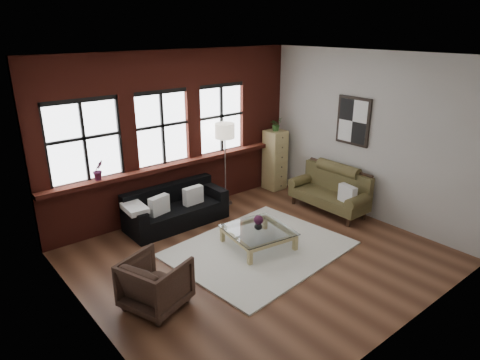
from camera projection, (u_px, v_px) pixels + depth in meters
floor at (258, 256)px, 7.12m from camera, size 5.50×5.50×0.00m
ceiling at (262, 56)px, 6.02m from camera, size 5.50×5.50×0.00m
wall_back at (175, 134)px, 8.38m from camera, size 5.50×0.00×5.50m
wall_front at (410, 218)px, 4.76m from camera, size 5.50×0.00×5.50m
wall_left at (83, 211)px, 4.92m from camera, size 0.00×5.00×5.00m
wall_right at (366, 136)px, 8.21m from camera, size 0.00×5.00×5.00m
brick_backwall at (176, 135)px, 8.34m from camera, size 5.50×0.12×3.20m
sill_ledge at (180, 163)px, 8.46m from camera, size 5.50×0.30×0.08m
window_left at (84, 142)px, 7.22m from camera, size 1.38×0.10×1.50m
window_mid at (162, 129)px, 8.11m from camera, size 1.38×0.10×1.50m
window_right at (221, 119)px, 8.95m from camera, size 1.38×0.10×1.50m
wall_poster at (353, 121)px, 8.33m from camera, size 0.05×0.74×0.94m
shag_rug at (260, 249)px, 7.30m from camera, size 3.03×2.49×0.03m
dark_sofa at (176, 207)px, 8.13m from camera, size 1.94×0.78×0.70m
pillow_a at (159, 205)px, 7.75m from camera, size 0.42×0.22×0.34m
pillow_b at (193, 195)px, 8.19m from camera, size 0.41×0.16×0.34m
vintage_settee at (329, 191)px, 8.66m from camera, size 0.75×1.68×0.90m
pillow_settee at (347, 194)px, 8.20m from camera, size 0.20×0.40×0.34m
armchair at (156, 283)px, 5.73m from camera, size 0.99×0.98×0.71m
coffee_table at (258, 238)px, 7.35m from camera, size 1.16×1.16×0.35m
vase at (258, 225)px, 7.26m from camera, size 0.17×0.17×0.14m
flowers at (258, 220)px, 7.23m from camera, size 0.16×0.16×0.16m
drawer_chest at (275, 160)px, 9.84m from camera, size 0.42×0.42×1.38m
potted_plant_top at (276, 124)px, 9.55m from camera, size 0.30×0.27×0.30m
floor_lamp at (225, 161)px, 8.88m from camera, size 0.40×0.40×1.90m
sill_plant at (98, 170)px, 7.38m from camera, size 0.22×0.19×0.35m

